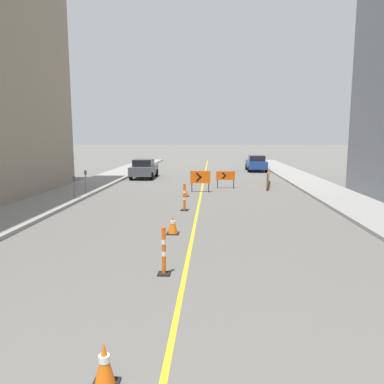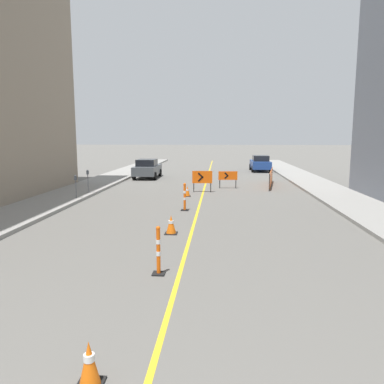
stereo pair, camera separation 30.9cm
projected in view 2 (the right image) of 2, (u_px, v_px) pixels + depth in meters
The scene contains 15 objects.
lane_stripe at pixel (205, 185), 27.17m from camera, with size 0.12×53.69×0.01m.
sidewalk_left at pixel (98, 183), 27.73m from camera, with size 2.98×53.69×0.16m.
sidewalk_right at pixel (317, 185), 26.59m from camera, with size 2.98×53.69×0.16m.
traffic_cone_nearest at pixel (89, 364), 5.29m from camera, with size 0.38×0.38×0.68m.
traffic_cone_second at pixel (171, 225), 13.57m from camera, with size 0.45×0.45×0.69m.
traffic_cone_third at pixel (187, 191), 21.97m from camera, with size 0.37×0.37×0.61m.
delineator_post_front at pixel (158, 253), 9.55m from camera, with size 0.32×0.32×1.27m.
delineator_post_rear at pixel (185, 198), 17.79m from camera, with size 0.36×0.36×1.32m.
arrow_barricade_primary at pixel (202, 178), 23.53m from camera, with size 1.26×0.11×1.35m.
arrow_barricade_secondary at pixel (228, 176), 25.25m from camera, with size 1.28×0.18×1.16m.
safety_mesh_fence at pixel (271, 178), 26.52m from camera, with size 0.95×5.34×1.13m.
parked_car_curb_near at pixel (147, 169), 31.50m from camera, with size 1.93×4.31×1.59m.
parked_car_curb_mid at pixel (260, 163), 37.63m from camera, with size 1.93×4.31×1.59m.
parking_meter_near_curb at pixel (76, 182), 20.33m from camera, with size 0.12×0.11×1.27m.
parking_meter_far_curb at pixel (88, 177), 22.20m from camera, with size 0.12×0.11×1.39m.
Camera 2 is at (0.99, -0.10, 3.53)m, focal length 35.00 mm.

